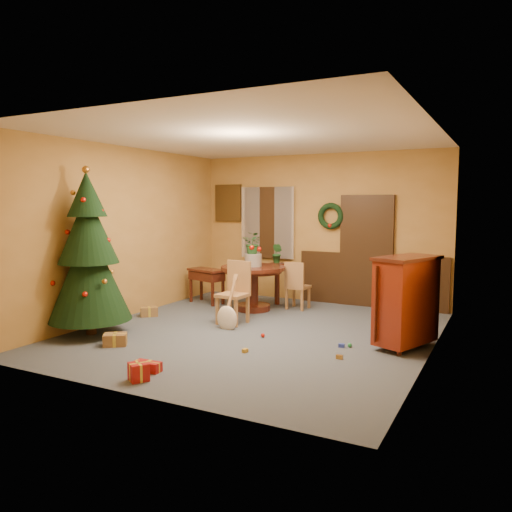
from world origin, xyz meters
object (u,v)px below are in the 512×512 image
Objects in this scene: chair_near at (235,290)px; writing_desk at (207,277)px; christmas_tree at (89,256)px; sideboard at (406,299)px; dining_table at (253,280)px.

writing_desk is (-1.30, 1.15, -0.03)m from chair_near.
christmas_tree reaches higher than chair_near.
christmas_tree reaches higher than sideboard.
sideboard is (2.93, -1.18, 0.10)m from dining_table.
writing_desk is 0.67× the size of sideboard.
christmas_tree is at bearing -117.83° from dining_table.
sideboard is at bearing -21.99° from dining_table.
christmas_tree is 2.99× the size of writing_desk.
sideboard is at bearing -18.44° from writing_desk.
christmas_tree is (-1.56, -1.61, 0.64)m from chair_near.
dining_table is at bearing 100.72° from chair_near.
chair_near is 1.73m from writing_desk.
chair_near is 0.81× the size of sideboard.
sideboard is (2.74, -0.19, 0.12)m from chair_near.
sideboard is (4.30, 1.42, -0.51)m from christmas_tree.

